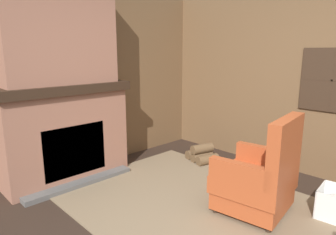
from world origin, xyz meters
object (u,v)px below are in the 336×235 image
object	(u,v)px
armchair	(259,180)
oil_lamp_vase	(11,78)
firewood_stack	(202,155)
storage_case	(72,78)

from	to	relation	value
armchair	oil_lamp_vase	distance (m)	2.88
oil_lamp_vase	armchair	bearing A→B (deg)	35.50
firewood_stack	armchair	bearing A→B (deg)	-28.74
oil_lamp_vase	storage_case	world-z (taller)	oil_lamp_vase
firewood_stack	oil_lamp_vase	world-z (taller)	oil_lamp_vase
firewood_stack	oil_lamp_vase	xyz separation A→B (m)	(-0.85, -2.31, 1.25)
firewood_stack	oil_lamp_vase	size ratio (longest dim) A/B	1.76
armchair	firewood_stack	distance (m)	1.56
oil_lamp_vase	storage_case	size ratio (longest dim) A/B	1.31
oil_lamp_vase	storage_case	distance (m)	0.72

